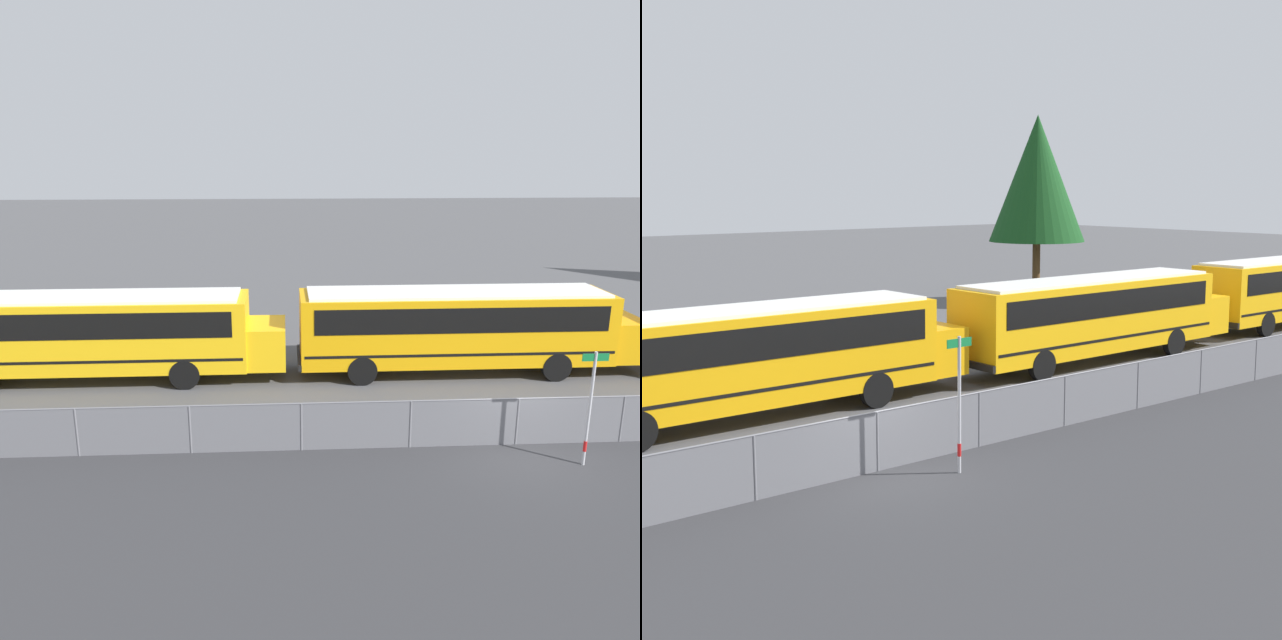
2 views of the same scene
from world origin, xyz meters
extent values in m
plane|color=#4C4C4F|center=(0.00, 0.00, 0.00)|extent=(200.00, 200.00, 0.00)
cube|color=#333335|center=(0.00, -6.00, 0.00)|extent=(114.03, 12.00, 0.01)
cube|color=#9EA0A5|center=(0.00, 0.00, 0.70)|extent=(80.03, 0.03, 1.41)
cube|color=slate|center=(0.00, -0.01, 0.70)|extent=(80.03, 0.01, 1.41)
cylinder|color=slate|center=(0.00, 0.00, 1.41)|extent=(80.03, 0.05, 0.05)
cylinder|color=slate|center=(-3.08, 0.00, 0.70)|extent=(0.07, 0.07, 1.41)
cylinder|color=slate|center=(0.00, 0.00, 0.70)|extent=(0.07, 0.07, 1.41)
cylinder|color=slate|center=(3.08, 0.00, 0.70)|extent=(0.07, 0.07, 1.41)
cylinder|color=slate|center=(6.16, 0.00, 0.70)|extent=(0.07, 0.07, 1.41)
cylinder|color=slate|center=(9.23, 0.00, 0.70)|extent=(0.07, 0.07, 1.41)
cylinder|color=slate|center=(12.31, 0.00, 0.70)|extent=(0.07, 0.07, 1.41)
cylinder|color=slate|center=(15.39, 0.00, 0.70)|extent=(0.07, 0.07, 1.41)
cube|color=orange|center=(-0.24, 6.17, 1.81)|extent=(11.54, 2.54, 2.55)
cube|color=black|center=(-0.24, 6.17, 2.37)|extent=(10.61, 2.58, 0.92)
cube|color=black|center=(-0.24, 6.17, 1.10)|extent=(11.31, 2.57, 0.10)
cube|color=orange|center=(6.22, 6.17, 1.30)|extent=(1.38, 2.34, 1.53)
cube|color=silver|center=(-0.24, 6.17, 3.14)|extent=(10.96, 2.29, 0.10)
cylinder|color=black|center=(3.33, 7.32, 0.54)|extent=(1.07, 0.28, 1.07)
cylinder|color=black|center=(3.33, 5.02, 0.54)|extent=(1.07, 0.28, 1.07)
cube|color=#EDA80F|center=(13.31, 5.69, 1.81)|extent=(11.54, 2.54, 2.55)
cube|color=black|center=(13.31, 5.69, 2.37)|extent=(10.61, 2.58, 0.92)
cube|color=black|center=(13.31, 5.69, 1.10)|extent=(11.31, 2.57, 0.10)
cube|color=#EDA80F|center=(19.77, 5.69, 1.30)|extent=(1.38, 2.34, 1.53)
cube|color=black|center=(7.49, 5.69, 0.69)|extent=(0.12, 2.54, 0.24)
cube|color=silver|center=(13.31, 5.69, 3.14)|extent=(10.96, 2.29, 0.10)
cylinder|color=black|center=(16.89, 6.84, 0.54)|extent=(1.07, 0.28, 1.07)
cylinder|color=black|center=(16.89, 4.53, 0.54)|extent=(1.07, 0.28, 1.07)
cylinder|color=black|center=(9.74, 6.84, 0.54)|extent=(1.07, 0.28, 1.07)
cylinder|color=black|center=(9.74, 4.53, 0.54)|extent=(1.07, 0.28, 1.07)
cube|color=black|center=(21.43, 5.93, 0.69)|extent=(0.12, 2.54, 0.24)
cylinder|color=black|center=(23.67, 7.08, 0.54)|extent=(1.07, 0.28, 1.07)
cylinder|color=black|center=(23.67, 4.78, 0.54)|extent=(1.07, 0.28, 1.07)
cylinder|color=#B7B7BC|center=(1.38, -1.30, 1.60)|extent=(0.08, 0.08, 3.19)
cylinder|color=red|center=(1.38, -1.30, 0.55)|extent=(0.09, 0.09, 0.30)
cube|color=#147238|center=(1.38, -1.30, 3.04)|extent=(0.70, 0.02, 0.20)
cylinder|color=#51381E|center=(24.07, 19.67, 1.73)|extent=(0.44, 0.44, 3.45)
cone|color=#144219|center=(24.07, 19.67, 6.96)|extent=(5.39, 5.39, 7.01)
camera|label=1|loc=(-6.56, -16.05, 8.11)|focal=35.00mm
camera|label=2|loc=(-11.07, -16.61, 6.54)|focal=50.00mm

